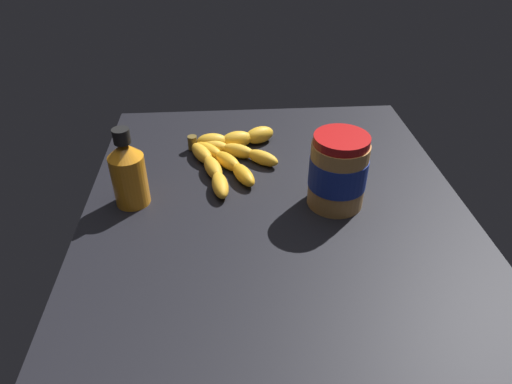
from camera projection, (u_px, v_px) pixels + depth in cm
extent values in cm
cube|color=black|center=(275.00, 215.00, 82.62)|extent=(82.18, 68.34, 3.79)
ellipsoid|color=gold|center=(202.00, 153.00, 94.08)|extent=(8.41, 6.20, 3.00)
ellipsoid|color=gold|center=(213.00, 168.00, 89.44)|extent=(8.44, 5.19, 3.00)
ellipsoid|color=gold|center=(220.00, 185.00, 84.50)|extent=(8.24, 4.05, 3.00)
ellipsoid|color=gold|center=(208.00, 151.00, 95.06)|extent=(7.33, 7.59, 2.94)
ellipsoid|color=gold|center=(228.00, 161.00, 91.58)|extent=(7.92, 6.80, 2.94)
ellipsoid|color=gold|center=(244.00, 175.00, 87.43)|extent=(8.16, 5.71, 2.94)
ellipsoid|color=gold|center=(212.00, 146.00, 96.60)|extent=(4.87, 7.84, 2.84)
ellipsoid|color=gold|center=(238.00, 151.00, 95.08)|extent=(5.96, 7.81, 2.84)
ellipsoid|color=gold|center=(263.00, 158.00, 92.73)|extent=(6.82, 7.49, 2.84)
ellipsoid|color=gold|center=(212.00, 142.00, 97.46)|extent=(3.70, 6.75, 3.64)
ellipsoid|color=gold|center=(237.00, 140.00, 98.27)|extent=(5.04, 7.36, 3.64)
ellipsoid|color=gold|center=(259.00, 135.00, 99.98)|extent=(6.15, 7.63, 3.64)
cylinder|color=brown|center=(193.00, 143.00, 97.20)|extent=(2.00, 2.00, 3.00)
cylinder|color=#BF8442|center=(338.00, 175.00, 79.14)|extent=(9.91, 9.91, 12.06)
cylinder|color=navy|center=(338.00, 172.00, 78.80)|extent=(10.11, 10.11, 5.43)
cylinder|color=#B71414|center=(342.00, 140.00, 75.24)|extent=(9.46, 9.46, 1.50)
cylinder|color=orange|center=(130.00, 180.00, 80.04)|extent=(6.14, 6.14, 9.51)
cone|color=orange|center=(124.00, 150.00, 76.52)|extent=(6.14, 6.14, 2.70)
cylinder|color=black|center=(121.00, 136.00, 75.02)|extent=(2.89, 2.89, 2.53)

